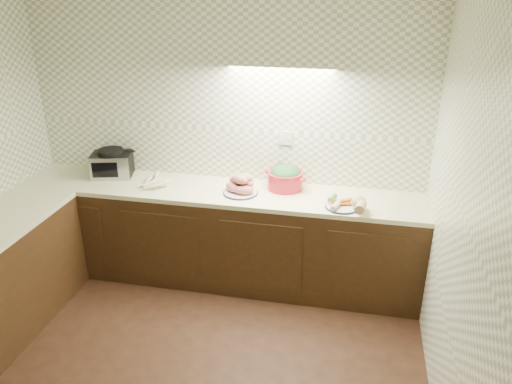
% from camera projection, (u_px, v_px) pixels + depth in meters
% --- Properties ---
extents(room, '(3.60, 3.60, 2.60)m').
position_uv_depth(room, '(139.00, 174.00, 2.75)').
color(room, black).
rests_on(room, ground).
extents(counter, '(3.60, 3.60, 0.90)m').
position_uv_depth(counter, '(109.00, 274.00, 3.97)').
color(counter, black).
rests_on(counter, ground).
extents(toaster_oven, '(0.42, 0.36, 0.26)m').
position_uv_depth(toaster_oven, '(112.00, 164.00, 4.65)').
color(toaster_oven, black).
rests_on(toaster_oven, counter).
extents(parsnip_pile, '(0.33, 0.35, 0.06)m').
position_uv_depth(parsnip_pile, '(149.00, 182.00, 4.47)').
color(parsnip_pile, beige).
rests_on(parsnip_pile, counter).
extents(sweet_potato_plate, '(0.31, 0.30, 0.18)m').
position_uv_depth(sweet_potato_plate, '(241.00, 185.00, 4.29)').
color(sweet_potato_plate, '#131A3F').
rests_on(sweet_potato_plate, counter).
extents(onion_bowl, '(0.14, 0.14, 0.10)m').
position_uv_depth(onion_bowl, '(245.00, 182.00, 4.44)').
color(onion_bowl, black).
rests_on(onion_bowl, counter).
extents(dutch_oven, '(0.41, 0.41, 0.22)m').
position_uv_depth(dutch_oven, '(285.00, 177.00, 4.38)').
color(dutch_oven, '#B31C29').
rests_on(dutch_oven, counter).
extents(veg_plate, '(0.36, 0.31, 0.13)m').
position_uv_depth(veg_plate, '(349.00, 203.00, 4.02)').
color(veg_plate, '#131A3F').
rests_on(veg_plate, counter).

